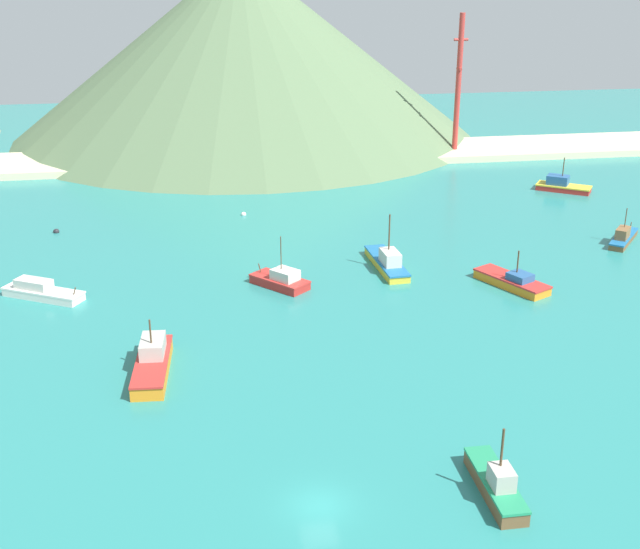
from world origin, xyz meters
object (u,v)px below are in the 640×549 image
Objects in this scene: fishing_boat_1 at (623,237)px; fishing_boat_4 at (513,281)px; fishing_boat_10 at (41,291)px; fishing_boat_7 at (562,185)px; fishing_boat_6 at (496,484)px; fishing_boat_9 at (388,262)px; fishing_boat_5 at (153,362)px; buoy_1 at (244,214)px; radio_tower at (458,85)px; fishing_boat_2 at (281,280)px; buoy_2 at (56,232)px.

fishing_boat_4 is at bearing -148.58° from fishing_boat_1.
fishing_boat_7 is at bearing 23.28° from fishing_boat_10.
fishing_boat_1 is 0.90× the size of fishing_boat_7.
fishing_boat_6 is at bearing -117.58° from fishing_boat_7.
fishing_boat_1 is 0.70× the size of fishing_boat_9.
fishing_boat_10 is (-51.63, 5.04, 0.06)m from fishing_boat_4.
fishing_boat_6 is at bearing -42.22° from fishing_boat_5.
fishing_boat_7 is at bearing 62.42° from fishing_boat_6.
radio_tower reaches higher than buoy_1.
fishing_boat_1 is 46.05m from fishing_boat_2.
fishing_boat_4 reaches higher than buoy_2.
fishing_boat_1 is at bearing -22.50° from buoy_1.
fishing_boat_2 is 26.05m from fishing_boat_10.
buoy_2 reaches higher than buoy_1.
fishing_boat_7 is 80.96m from fishing_boat_10.
buoy_1 is (-15.36, 24.10, -0.73)m from fishing_boat_9.
fishing_boat_5 is (-13.50, -18.19, 0.20)m from fishing_boat_2.
fishing_boat_6 reaches higher than fishing_boat_10.
fishing_boat_4 is 13.05× the size of buoy_1.
fishing_boat_9 is at bearing 15.52° from fishing_boat_2.
buoy_2 is at bearing -171.19° from buoy_1.
fishing_boat_5 is 1.10× the size of fishing_boat_10.
radio_tower reaches higher than fishing_boat_2.
radio_tower is at bearing 56.59° from fishing_boat_2.
fishing_boat_9 reaches higher than buoy_1.
fishing_boat_9 is at bearing -26.33° from buoy_2.
fishing_boat_2 is 58.51m from fishing_boat_7.
fishing_boat_7 is 76.56m from buoy_2.
radio_tower is at bearing 109.22° from fishing_boat_7.
fishing_boat_6 is (23.82, -21.62, -0.15)m from fishing_boat_5.
fishing_boat_6 is 103.95m from radio_tower.
fishing_boat_4 is 38.87m from fishing_boat_6.
fishing_boat_7 reaches higher than fishing_boat_4.
fishing_boat_4 is at bearing -27.61° from buoy_2.
radio_tower is at bearing 96.90° from fishing_boat_1.
fishing_boat_2 is 27.83m from buoy_1.
fishing_boat_2 is at bearing -145.70° from fishing_boat_7.
fishing_boat_4 is 1.20× the size of fishing_boat_6.
fishing_boat_5 is 47.28m from buoy_1.
buoy_2 is (-37.99, 63.60, -0.72)m from fishing_boat_6.
fishing_boat_7 is 0.34× the size of radio_tower.
fishing_boat_10 is at bearing -138.16° from radio_tower.
fishing_boat_2 is 0.69× the size of fishing_boat_5.
fishing_boat_6 is 9.84× the size of buoy_2.
fishing_boat_1 is 9.78× the size of buoy_2.
fishing_boat_1 is 0.76× the size of fishing_boat_5.
fishing_boat_6 is 74.08m from buoy_2.
fishing_boat_9 is at bearing -140.23° from fishing_boat_7.
fishing_boat_2 is 0.64× the size of fishing_boat_9.
fishing_boat_5 is at bearing -126.59° from fishing_boat_2.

